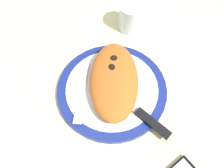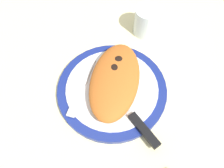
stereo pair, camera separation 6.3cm
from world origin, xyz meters
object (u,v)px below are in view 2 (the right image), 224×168
at_px(plate, 112,90).
at_px(knife, 136,120).
at_px(fork, 81,92).
at_px(water_glass, 146,23).
at_px(calzone, 115,80).

bearing_deg(plate, knife, 34.66).
height_order(fork, water_glass, water_glass).
xyz_separation_m(calzone, water_glass, (-0.21, 0.08, -0.00)).
xyz_separation_m(plate, calzone, (-0.01, 0.01, 0.03)).
bearing_deg(plate, water_glass, 157.17).
relative_size(plate, fork, 1.66).
xyz_separation_m(calzone, knife, (0.10, 0.06, -0.02)).
bearing_deg(calzone, water_glass, 157.91).
distance_m(calzone, fork, 0.09).
bearing_deg(knife, water_glass, 174.65).
bearing_deg(knife, calzone, -150.67).
distance_m(fork, knife, 0.16).
xyz_separation_m(fork, water_glass, (-0.24, 0.17, 0.02)).
xyz_separation_m(plate, water_glass, (-0.22, 0.09, 0.03)).
height_order(calzone, knife, calzone).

